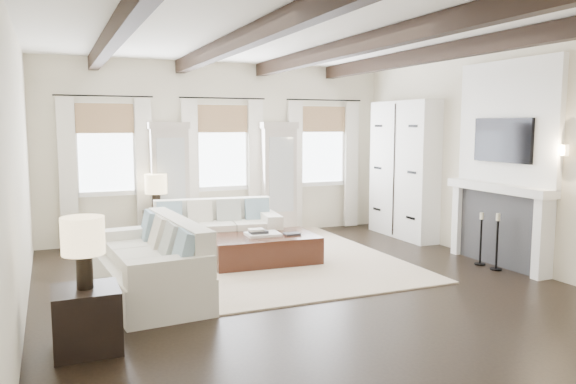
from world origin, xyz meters
name	(u,v)px	position (x,y,z in m)	size (l,w,h in m)	color
ground	(307,289)	(0.00, 0.00, 0.00)	(7.50, 7.50, 0.00)	black
room_shell	(328,138)	(0.75, 0.90, 1.89)	(6.54, 7.54, 3.22)	beige
area_rug	(270,260)	(0.11, 1.59, 0.01)	(3.67, 4.32, 0.02)	beige
sofa_back	(216,232)	(-0.52, 2.39, 0.34)	(2.10, 1.15, 0.86)	white
sofa_left	(154,266)	(-1.83, 0.46, 0.37)	(1.16, 2.25, 0.93)	white
ottoman	(263,249)	(-0.03, 1.51, 0.21)	(1.59, 0.99, 0.42)	black
tray	(263,234)	(-0.03, 1.50, 0.44)	(0.50, 0.38, 0.04)	white
book_lower	(258,232)	(-0.10, 1.51, 0.48)	(0.26, 0.20, 0.04)	#262628
book_upper	(256,230)	(-0.14, 1.50, 0.51)	(0.22, 0.17, 0.03)	beige
book_loose	(292,234)	(0.38, 1.37, 0.43)	(0.24, 0.18, 0.03)	#262628
side_table_front	(87,319)	(-2.69, -0.97, 0.29)	(0.59, 0.59, 0.59)	black
lamp_front	(83,240)	(-2.69, -0.97, 1.04)	(0.38, 0.38, 0.66)	black
side_table_back	(157,229)	(-1.30, 3.25, 0.31)	(0.41, 0.41, 0.61)	black
lamp_back	(156,186)	(-1.30, 3.25, 1.04)	(0.37, 0.37, 0.63)	black
candlestick_near	(497,247)	(2.90, -0.21, 0.34)	(0.17, 0.17, 0.82)	black
candlestick_far	(481,243)	(2.90, 0.11, 0.33)	(0.16, 0.16, 0.78)	black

